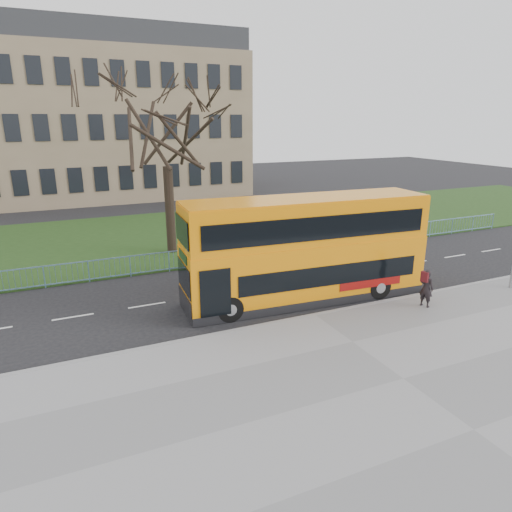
{
  "coord_description": "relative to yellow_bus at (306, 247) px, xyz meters",
  "views": [
    {
      "loc": [
        -9.14,
        -16.12,
        7.77
      ],
      "look_at": [
        -1.49,
        1.0,
        2.09
      ],
      "focal_mm": 32.0,
      "sensor_mm": 36.0,
      "label": 1
    }
  ],
  "objects": [
    {
      "name": "ground",
      "position": [
        -0.62,
        -0.39,
        -2.42
      ],
      "size": [
        120.0,
        120.0,
        0.0
      ],
      "primitive_type": "plane",
      "color": "black",
      "rests_on": "ground"
    },
    {
      "name": "pavement",
      "position": [
        -0.62,
        -7.14,
        -2.36
      ],
      "size": [
        80.0,
        10.5,
        0.12
      ],
      "primitive_type": "cube",
      "color": "slate",
      "rests_on": "ground"
    },
    {
      "name": "kerb",
      "position": [
        -0.62,
        -1.94,
        -2.35
      ],
      "size": [
        80.0,
        0.2,
        0.14
      ],
      "primitive_type": "cube",
      "color": "gray",
      "rests_on": "ground"
    },
    {
      "name": "grass_verge",
      "position": [
        -0.62,
        13.91,
        -2.38
      ],
      "size": [
        80.0,
        15.4,
        0.08
      ],
      "primitive_type": "cube",
      "color": "#1B3613",
      "rests_on": "ground"
    },
    {
      "name": "guard_railing",
      "position": [
        -0.62,
        6.21,
        -1.87
      ],
      "size": [
        40.0,
        0.12,
        1.1
      ],
      "primitive_type": null,
      "color": "#6796B8",
      "rests_on": "ground"
    },
    {
      "name": "bare_tree",
      "position": [
        -3.62,
        9.61,
        3.68
      ],
      "size": [
        8.42,
        8.42,
        12.03
      ],
      "primitive_type": null,
      "color": "black",
      "rests_on": "grass_verge"
    },
    {
      "name": "civic_building",
      "position": [
        -5.62,
        34.61,
        4.58
      ],
      "size": [
        30.0,
        15.0,
        14.0
      ],
      "primitive_type": "cube",
      "color": "#79664D",
      "rests_on": "ground"
    },
    {
      "name": "yellow_bus",
      "position": [
        0.0,
        0.0,
        0.0
      ],
      "size": [
        10.9,
        3.26,
        4.51
      ],
      "rotation": [
        0.0,
        0.0,
        -0.07
      ],
      "color": "orange",
      "rests_on": "ground"
    },
    {
      "name": "pedestrian",
      "position": [
        4.07,
        -3.08,
        -1.49
      ],
      "size": [
        0.56,
        0.69,
        1.62
      ],
      "primitive_type": "imported",
      "rotation": [
        0.0,
        0.0,
        1.91
      ],
      "color": "black",
      "rests_on": "pavement"
    }
  ]
}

